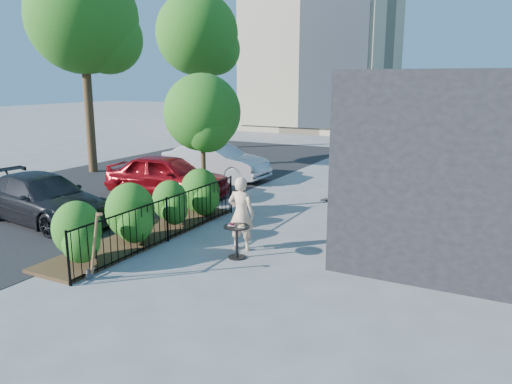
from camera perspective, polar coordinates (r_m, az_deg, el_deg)
The scene contains 15 objects.
ground at distance 11.45m, azimuth -3.99°, elevation -6.75°, with size 120.00×120.00×0.00m, color gray.
shop_building at distance 13.79m, azimuth 26.62°, elevation 3.83°, with size 6.22×9.00×4.00m.
fence at distance 12.10m, azimuth -10.11°, elevation -3.06°, with size 0.05×6.05×1.10m.
planting_bed at distance 12.68m, azimuth -12.53°, elevation -4.89°, with size 1.30×6.00×0.08m, color #382616.
shrubs at distance 12.51m, azimuth -12.03°, elevation -1.96°, with size 1.10×5.60×1.24m.
patio_tree at distance 14.36m, azimuth -6.04°, elevation 8.48°, with size 2.20×2.20×3.94m.
street at distance 18.00m, azimuth -18.14°, elevation -0.11°, with size 9.00×30.00×0.01m, color black.
street_tree_near at distance 21.85m, azimuth -19.14°, elevation 17.62°, with size 4.40×4.40×8.28m.
street_tree_far at distance 27.99m, azimuth -6.69°, elevation 17.00°, with size 4.40×4.40×8.28m.
cafe_table at distance 10.86m, azimuth -2.21°, elevation -5.04°, with size 0.58×0.58×0.77m.
woman at distance 11.29m, azimuth -1.70°, elevation -2.49°, with size 0.62×0.41×1.70m, color beige.
shovel at distance 10.09m, azimuth -18.08°, elevation -6.35°, with size 0.48×0.19×1.43m.
car_red at distance 16.72m, azimuth -10.07°, elevation 1.85°, with size 1.67×4.16×1.42m, color maroon.
car_silver at distance 19.51m, azimuth -4.62°, elevation 3.52°, with size 1.47×4.22×1.39m, color #B2B2B7.
car_darkgrey at distance 14.75m, azimuth -23.20°, elevation -0.70°, with size 1.82×4.47×1.30m, color black.
Camera 1 is at (5.70, -9.17, 3.83)m, focal length 35.00 mm.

